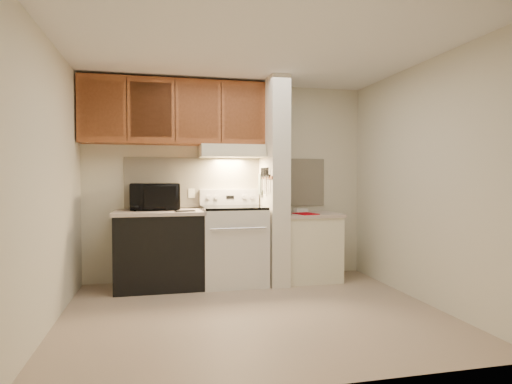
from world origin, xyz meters
name	(u,v)px	position (x,y,z in m)	size (l,w,h in m)	color
floor	(254,313)	(0.00, 0.00, 0.00)	(3.60, 3.60, 0.00)	tan
ceiling	(254,50)	(0.00, 0.00, 2.50)	(3.60, 3.60, 0.00)	white
wall_back	(229,181)	(0.00, 1.50, 1.25)	(3.60, 0.02, 2.50)	beige
wall_left	(49,184)	(-1.80, 0.00, 1.25)	(0.02, 3.00, 2.50)	beige
wall_right	(422,182)	(1.80, 0.00, 1.25)	(0.02, 3.00, 2.50)	beige
backsplash	(229,182)	(0.00, 1.49, 1.24)	(2.60, 0.02, 0.63)	#EEE3C4
range_body	(233,246)	(0.00, 1.16, 0.46)	(0.76, 0.65, 0.92)	silver
oven_window	(238,247)	(0.00, 0.84, 0.50)	(0.50, 0.01, 0.30)	black
oven_handle	(239,229)	(0.00, 0.80, 0.72)	(0.02, 0.02, 0.65)	silver
cooktop	(233,207)	(0.00, 1.16, 0.94)	(0.74, 0.64, 0.03)	black
range_backguard	(230,197)	(0.00, 1.44, 1.05)	(0.76, 0.08, 0.20)	silver
range_display	(230,197)	(0.00, 1.40, 1.05)	(0.10, 0.01, 0.04)	black
range_knob_left_outer	(208,197)	(-0.28, 1.40, 1.05)	(0.05, 0.05, 0.02)	silver
range_knob_left_inner	(216,197)	(-0.18, 1.40, 1.05)	(0.05, 0.05, 0.02)	silver
range_knob_right_inner	(244,197)	(0.18, 1.40, 1.05)	(0.05, 0.05, 0.02)	silver
range_knob_right_outer	(252,197)	(0.28, 1.40, 1.05)	(0.05, 0.05, 0.02)	silver
dishwasher_front	(160,251)	(-0.88, 1.17, 0.43)	(1.00, 0.63, 0.87)	black
left_countertop	(159,212)	(-0.88, 1.17, 0.89)	(1.04, 0.67, 0.04)	#C3AEA0
spoon_rest	(185,211)	(-0.59, 0.97, 0.92)	(0.23, 0.07, 0.02)	black
teal_jar	(163,205)	(-0.83, 1.39, 0.96)	(0.09, 0.09, 0.10)	#296B6D
outlet	(192,193)	(-0.48, 1.48, 1.10)	(0.08, 0.01, 0.12)	#F0EAC9
microwave	(155,197)	(-0.93, 1.31, 1.07)	(0.57, 0.39, 0.32)	black
partition_pillar	(274,182)	(0.51, 1.15, 1.25)	(0.22, 0.70, 2.50)	silver
pillar_trim	(265,177)	(0.39, 1.15, 1.30)	(0.01, 0.70, 0.04)	brown
knife_strip	(265,176)	(0.39, 1.10, 1.32)	(0.02, 0.42, 0.04)	black
knife_blade_a	(268,184)	(0.38, 0.93, 1.22)	(0.01, 0.04, 0.16)	silver
knife_handle_a	(268,172)	(0.38, 0.94, 1.37)	(0.02, 0.02, 0.10)	black
knife_blade_b	(266,185)	(0.38, 1.02, 1.21)	(0.01, 0.04, 0.18)	silver
knife_handle_b	(266,172)	(0.38, 1.02, 1.37)	(0.02, 0.02, 0.10)	black
knife_blade_c	(265,186)	(0.38, 1.09, 1.20)	(0.01, 0.04, 0.20)	silver
knife_handle_c	(264,172)	(0.38, 1.11, 1.37)	(0.02, 0.02, 0.10)	black
knife_blade_d	(263,184)	(0.38, 1.19, 1.22)	(0.01, 0.04, 0.16)	silver
knife_handle_d	(263,172)	(0.38, 1.19, 1.37)	(0.02, 0.02, 0.10)	black
knife_blade_e	(261,185)	(0.38, 1.27, 1.21)	(0.01, 0.04, 0.18)	silver
knife_handle_e	(262,172)	(0.38, 1.25, 1.37)	(0.02, 0.02, 0.10)	black
oven_mitt	(260,184)	(0.38, 1.32, 1.21)	(0.03, 0.11, 0.26)	slate
right_cab_base	(309,248)	(0.97, 1.15, 0.40)	(0.70, 0.60, 0.81)	#F0EAC9
right_countertop	(309,215)	(0.97, 1.15, 0.83)	(0.74, 0.64, 0.04)	#C3AEA0
red_folder	(306,214)	(0.87, 1.00, 0.85)	(0.22, 0.30, 0.01)	#AD000C
white_box	(301,210)	(0.92, 1.33, 0.87)	(0.16, 0.11, 0.04)	white
range_hood	(232,151)	(0.00, 1.28, 1.62)	(0.78, 0.44, 0.15)	#F0EAC9
hood_lip	(234,154)	(0.00, 1.07, 1.58)	(0.78, 0.04, 0.06)	#F0EAC9
upper_cabinets	(175,113)	(-0.69, 1.32, 2.08)	(2.18, 0.33, 0.77)	brown
cab_door_a	(102,108)	(-1.51, 1.17, 2.08)	(0.46, 0.01, 0.63)	brown
cab_gap_a	(127,109)	(-1.23, 1.16, 2.08)	(0.01, 0.01, 0.73)	black
cab_door_b	(151,110)	(-0.96, 1.17, 2.08)	(0.46, 0.01, 0.63)	brown
cab_gap_b	(175,111)	(-0.69, 1.16, 2.08)	(0.01, 0.01, 0.73)	black
cab_door_c	(198,111)	(-0.42, 1.17, 2.08)	(0.46, 0.01, 0.63)	brown
cab_gap_c	(221,112)	(-0.14, 1.16, 2.08)	(0.01, 0.01, 0.73)	black
cab_door_d	(243,113)	(0.13, 1.17, 2.08)	(0.46, 0.01, 0.63)	brown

